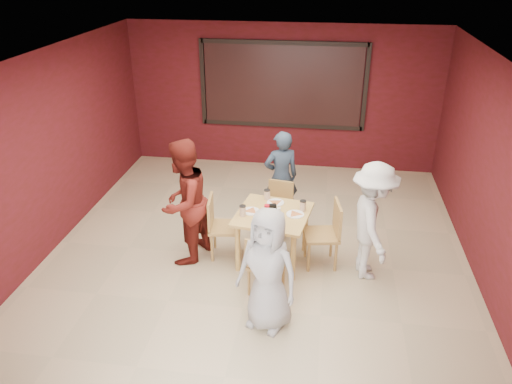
# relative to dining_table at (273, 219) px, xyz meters

# --- Properties ---
(floor) EXTENTS (7.00, 7.00, 0.00)m
(floor) POSITION_rel_dining_table_xyz_m (-0.23, 0.01, -0.67)
(floor) COLOR tan
(floor) RESTS_ON ground
(window_blinds) EXTENTS (3.00, 0.02, 1.50)m
(window_blinds) POSITION_rel_dining_table_xyz_m (-0.23, 3.46, 0.98)
(window_blinds) COLOR black
(dining_table) EXTENTS (1.10, 1.10, 0.91)m
(dining_table) POSITION_rel_dining_table_xyz_m (0.00, 0.00, 0.00)
(dining_table) COLOR tan
(dining_table) RESTS_ON floor
(chair_front) EXTENTS (0.52, 0.52, 0.84)m
(chair_front) POSITION_rel_dining_table_xyz_m (-0.01, -0.81, -0.19)
(chair_front) COLOR #A88441
(chair_front) RESTS_ON floor
(chair_back) EXTENTS (0.46, 0.46, 0.82)m
(chair_back) POSITION_rel_dining_table_xyz_m (-0.00, 0.83, -0.20)
(chair_back) COLOR #A88441
(chair_back) RESTS_ON floor
(chair_left) EXTENTS (0.49, 0.49, 0.91)m
(chair_left) POSITION_rel_dining_table_xyz_m (-0.76, 0.03, -0.15)
(chair_left) COLOR #A88441
(chair_left) RESTS_ON floor
(chair_right) EXTENTS (0.53, 0.53, 0.95)m
(chair_right) POSITION_rel_dining_table_xyz_m (0.75, 0.02, -0.13)
(chair_right) COLOR #A88441
(chair_right) RESTS_ON floor
(diner_front) EXTENTS (0.87, 0.72, 1.52)m
(diner_front) POSITION_rel_dining_table_xyz_m (0.10, -1.34, 0.09)
(diner_front) COLOR #A4A4A4
(diner_front) RESTS_ON floor
(diner_back) EXTENTS (0.65, 0.54, 1.52)m
(diner_back) POSITION_rel_dining_table_xyz_m (-0.01, 1.20, 0.09)
(diner_back) COLOR #2B3A4C
(diner_back) RESTS_ON floor
(diner_left) EXTENTS (0.90, 1.03, 1.78)m
(diner_left) POSITION_rel_dining_table_xyz_m (-1.22, -0.11, 0.23)
(diner_left) COLOR #5F1812
(diner_left) RESTS_ON floor
(diner_right) EXTENTS (0.77, 1.14, 1.63)m
(diner_right) POSITION_rel_dining_table_xyz_m (1.32, -0.15, 0.15)
(diner_right) COLOR silver
(diner_right) RESTS_ON floor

